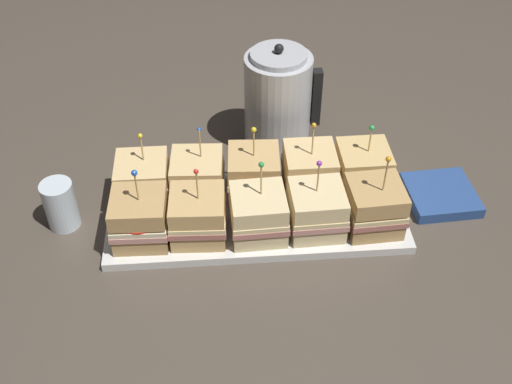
% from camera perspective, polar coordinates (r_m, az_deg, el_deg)
% --- Properties ---
extents(ground_plane, '(6.00, 6.00, 0.00)m').
position_cam_1_polar(ground_plane, '(1.30, 0.00, -2.29)').
color(ground_plane, '#4C4238').
extents(serving_platter, '(0.59, 0.25, 0.02)m').
position_cam_1_polar(serving_platter, '(1.29, 0.00, -2.00)').
color(serving_platter, silver).
rests_on(serving_platter, ground_plane).
extents(sandwich_front_far_left, '(0.11, 0.11, 0.17)m').
position_cam_1_polar(sandwich_front_far_left, '(1.22, -10.28, -2.34)').
color(sandwich_front_far_left, tan).
rests_on(sandwich_front_far_left, serving_platter).
extents(sandwich_front_left, '(0.11, 0.11, 0.16)m').
position_cam_1_polar(sandwich_front_left, '(1.21, -5.19, -2.14)').
color(sandwich_front_left, tan).
rests_on(sandwich_front_left, serving_platter).
extents(sandwich_front_center, '(0.11, 0.11, 0.17)m').
position_cam_1_polar(sandwich_front_center, '(1.21, 0.18, -2.00)').
color(sandwich_front_center, beige).
rests_on(sandwich_front_center, serving_platter).
extents(sandwich_front_right, '(0.11, 0.11, 0.17)m').
position_cam_1_polar(sandwich_front_right, '(1.23, 5.41, -1.61)').
color(sandwich_front_right, beige).
rests_on(sandwich_front_right, serving_platter).
extents(sandwich_front_far_right, '(0.11, 0.11, 0.18)m').
position_cam_1_polar(sandwich_front_far_right, '(1.25, 10.46, -1.29)').
color(sandwich_front_far_right, tan).
rests_on(sandwich_front_far_right, serving_platter).
extents(sandwich_back_far_left, '(0.11, 0.11, 0.16)m').
position_cam_1_polar(sandwich_back_far_left, '(1.31, -10.03, 1.00)').
color(sandwich_back_far_left, '#DBB77A').
rests_on(sandwich_back_far_left, serving_platter).
extents(sandwich_back_left, '(0.11, 0.11, 0.17)m').
position_cam_1_polar(sandwich_back_left, '(1.30, -5.23, 1.31)').
color(sandwich_back_left, '#DBB77A').
rests_on(sandwich_back_left, serving_platter).
extents(sandwich_back_center, '(0.11, 0.11, 0.17)m').
position_cam_1_polar(sandwich_back_center, '(1.30, -0.29, 1.59)').
color(sandwich_back_center, tan).
rests_on(sandwich_back_center, serving_platter).
extents(sandwich_back_right, '(0.11, 0.11, 0.17)m').
position_cam_1_polar(sandwich_back_right, '(1.31, 4.78, 1.84)').
color(sandwich_back_right, '#DBB77A').
rests_on(sandwich_back_right, serving_platter).
extents(sandwich_back_far_right, '(0.11, 0.11, 0.16)m').
position_cam_1_polar(sandwich_back_far_right, '(1.33, 9.47, 1.98)').
color(sandwich_back_far_right, tan).
rests_on(sandwich_back_far_right, serving_platter).
extents(kettle_steel, '(0.17, 0.15, 0.26)m').
position_cam_1_polar(kettle_steel, '(1.42, 1.98, 8.04)').
color(kettle_steel, '#B7BABF').
rests_on(kettle_steel, ground_plane).
extents(drinking_glass, '(0.06, 0.06, 0.10)m').
position_cam_1_polar(drinking_glass, '(1.31, -17.00, -1.10)').
color(drinking_glass, silver).
rests_on(drinking_glass, ground_plane).
extents(napkin_stack, '(0.14, 0.14, 0.02)m').
position_cam_1_polar(napkin_stack, '(1.39, 16.09, -0.24)').
color(napkin_stack, navy).
rests_on(napkin_stack, ground_plane).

